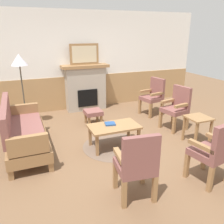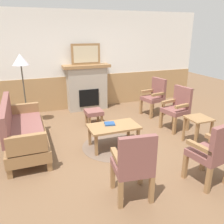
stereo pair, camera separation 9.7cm
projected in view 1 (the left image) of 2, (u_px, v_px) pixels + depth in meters
name	position (u px, v px, depth m)	size (l,w,h in m)	color
ground_plane	(118.00, 143.00, 4.75)	(14.00, 14.00, 0.00)	brown
wall_back	(82.00, 62.00, 6.59)	(7.20, 0.14, 2.70)	white
fireplace	(86.00, 87.00, 6.59)	(1.30, 0.44, 1.28)	#A39989
framed_picture	(84.00, 54.00, 6.29)	(0.80, 0.04, 0.56)	olive
couch	(23.00, 132.00, 4.27)	(0.70, 1.80, 0.98)	olive
coffee_table	(114.00, 128.00, 4.48)	(0.96, 0.56, 0.44)	olive
round_rug	(114.00, 146.00, 4.60)	(1.23, 1.23, 0.01)	brown
book_on_table	(110.00, 124.00, 4.51)	(0.19, 0.18, 0.03)	navy
footstool	(93.00, 113.00, 5.60)	(0.40, 0.40, 0.36)	olive
armchair_near_fireplace	(153.00, 95.00, 6.23)	(0.57, 0.57, 0.98)	olive
armchair_by_window_left	(177.00, 106.00, 5.30)	(0.56, 0.56, 0.98)	olive
armchair_front_left	(215.00, 150.00, 3.35)	(0.56, 0.56, 0.98)	olive
armchair_front_center	(137.00, 163.00, 3.01)	(0.54, 0.54, 0.98)	olive
side_table	(198.00, 122.00, 4.63)	(0.44, 0.44, 0.55)	olive
floor_lamp_by_couch	(20.00, 64.00, 5.18)	(0.36, 0.36, 1.68)	#332D28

